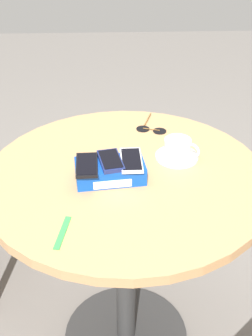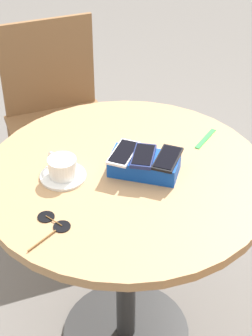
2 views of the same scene
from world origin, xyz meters
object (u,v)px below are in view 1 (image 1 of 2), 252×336
(round_table, at_px, (126,217))
(lanyard_strap, at_px, (63,232))
(phone_box, at_px, (110,171))
(sunglasses, at_px, (151,129))
(phone_white, at_px, (131,160))
(saucer, at_px, (177,156))
(phone_black, at_px, (87,165))
(phone_navy, at_px, (111,161))
(coffee_cup, at_px, (178,148))

(round_table, bearing_deg, lanyard_strap, -122.79)
(phone_box, relative_size, sunglasses, 1.35)
(phone_white, height_order, saucer, phone_white)
(phone_black, bearing_deg, lanyard_strap, -104.12)
(phone_white, distance_m, lanyard_strap, 0.32)
(phone_navy, bearing_deg, phone_box, -113.21)
(sunglasses, bearing_deg, phone_black, -123.79)
(round_table, relative_size, phone_white, 6.49)
(phone_box, bearing_deg, sunglasses, 64.36)
(round_table, relative_size, phone_box, 4.05)
(phone_box, distance_m, saucer, 0.24)
(lanyard_strap, bearing_deg, saucer, 46.26)
(saucer, xyz_separation_m, sunglasses, (-0.07, 0.19, -0.00))
(saucer, xyz_separation_m, coffee_cup, (0.00, -0.00, 0.03))
(phone_white, xyz_separation_m, saucer, (0.15, 0.11, -0.06))
(round_table, height_order, lanyard_strap, lanyard_strap)
(phone_white, relative_size, sunglasses, 0.84)
(sunglasses, bearing_deg, round_table, -109.52)
(phone_white, height_order, lanyard_strap, phone_white)
(phone_white, bearing_deg, lanyard_strap, -126.96)
(round_table, bearing_deg, phone_box, -150.83)
(lanyard_strap, xyz_separation_m, sunglasses, (0.27, 0.55, 0.00))
(phone_black, distance_m, coffee_cup, 0.31)
(sunglasses, bearing_deg, coffee_cup, -70.36)
(lanyard_strap, height_order, sunglasses, sunglasses)
(phone_black, relative_size, lanyard_strap, 1.01)
(phone_black, bearing_deg, phone_white, 9.47)
(phone_box, bearing_deg, coffee_cup, 27.32)
(phone_box, xyz_separation_m, saucer, (0.21, 0.11, -0.02))
(phone_navy, xyz_separation_m, saucer, (0.21, 0.11, -0.06))
(saucer, bearing_deg, round_table, -152.53)
(phone_box, relative_size, coffee_cup, 1.95)
(round_table, height_order, phone_white, phone_white)
(saucer, bearing_deg, phone_black, -155.76)
(phone_navy, bearing_deg, saucer, 27.12)
(phone_black, relative_size, sunglasses, 0.82)
(round_table, distance_m, phone_box, 0.20)
(coffee_cup, bearing_deg, sunglasses, 109.64)
(lanyard_strap, bearing_deg, phone_navy, 62.76)
(lanyard_strap, bearing_deg, round_table, 57.21)
(phone_box, relative_size, phone_navy, 1.69)
(phone_white, xyz_separation_m, lanyard_strap, (-0.19, -0.25, -0.06))
(phone_black, relative_size, coffee_cup, 1.18)
(coffee_cup, bearing_deg, round_table, -153.22)
(phone_white, relative_size, saucer, 0.97)
(phone_white, height_order, sunglasses, phone_white)
(phone_box, relative_size, phone_white, 1.60)
(phone_black, xyz_separation_m, coffee_cup, (0.28, 0.13, -0.02))
(saucer, bearing_deg, phone_navy, -152.88)
(phone_navy, distance_m, saucer, 0.25)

